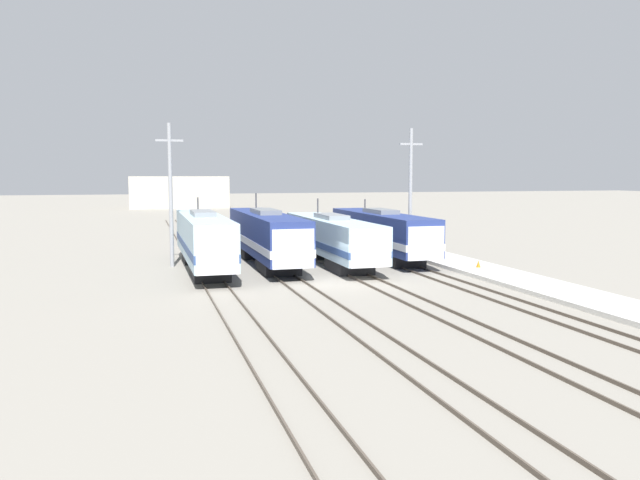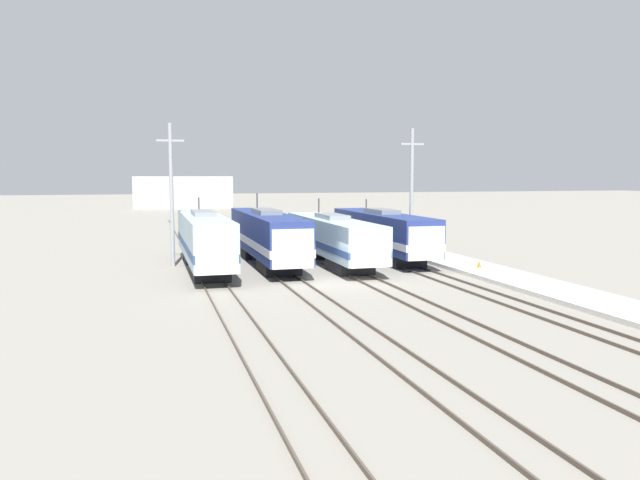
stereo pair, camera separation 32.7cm
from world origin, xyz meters
name	(u,v)px [view 2 (the right image)]	position (x,y,z in m)	size (l,w,h in m)	color
ground_plane	(330,282)	(0.00, 0.00, 0.00)	(400.00, 400.00, 0.00)	gray
rail_pair_far_left	(216,286)	(-7.49, 0.00, 0.07)	(1.51, 120.00, 0.15)	#4C4238
rail_pair_center_left	(293,282)	(-2.50, 0.00, 0.07)	(1.51, 120.00, 0.15)	#4C4238
rail_pair_center_right	(366,279)	(2.50, 0.00, 0.07)	(1.51, 120.00, 0.15)	#4C4238
rail_pair_far_right	(434,276)	(7.49, 0.00, 0.07)	(1.51, 120.00, 0.15)	#4C4238
locomotive_far_left	(204,240)	(-7.49, 7.24, 2.24)	(2.85, 17.66, 5.22)	#232326
locomotive_center_left	(267,236)	(-2.50, 8.80, 2.22)	(3.05, 18.48, 5.46)	black
locomotive_center_right	(334,239)	(2.50, 7.47, 2.03)	(3.09, 17.71, 5.02)	#232326
locomotive_far_right	(384,233)	(7.49, 9.54, 2.14)	(3.05, 17.48, 4.84)	black
catenary_tower_left	(171,193)	(-9.65, 9.78, 5.63)	(2.04, 0.30, 10.86)	gray
catenary_tower_right	(412,191)	(10.03, 9.78, 5.63)	(2.04, 0.30, 10.86)	gray
platform	(490,272)	(11.78, 0.00, 0.14)	(4.00, 120.00, 0.29)	beige
traffic_cone	(479,264)	(11.65, 1.27, 0.55)	(0.33, 0.33, 0.52)	orange
depot_building	(182,192)	(-3.89, 98.26, 3.36)	(20.41, 9.68, 6.72)	#B2AD9E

